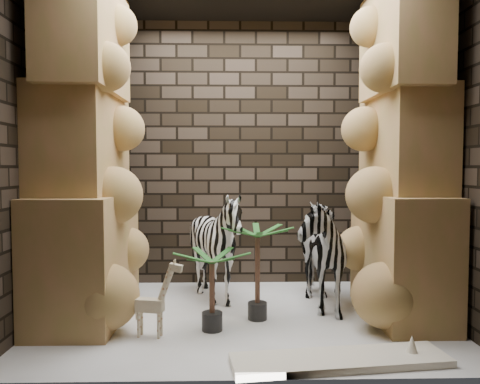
{
  "coord_description": "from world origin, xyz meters",
  "views": [
    {
      "loc": [
        -0.13,
        -4.1,
        1.34
      ],
      "look_at": [
        -0.03,
        0.15,
        1.11
      ],
      "focal_mm": 34.72,
      "sensor_mm": 36.0,
      "label": 1
    }
  ],
  "objects_px": {
    "giraffe_toy": "(150,297)",
    "zebra_left": "(217,252)",
    "palm_back": "(212,290)",
    "surfboard": "(340,360)",
    "palm_front": "(257,272)",
    "zebra_right": "(312,242)"
  },
  "relations": [
    {
      "from": "giraffe_toy",
      "to": "zebra_left",
      "type": "bearing_deg",
      "value": 73.19
    },
    {
      "from": "palm_back",
      "to": "surfboard",
      "type": "xyz_separation_m",
      "value": [
        0.9,
        -0.67,
        -0.31
      ]
    },
    {
      "from": "zebra_left",
      "to": "surfboard",
      "type": "relative_size",
      "value": 0.74
    },
    {
      "from": "zebra_left",
      "to": "surfboard",
      "type": "xyz_separation_m",
      "value": [
        0.88,
        -1.48,
        -0.48
      ]
    },
    {
      "from": "surfboard",
      "to": "palm_front",
      "type": "bearing_deg",
      "value": 111.35
    },
    {
      "from": "zebra_right",
      "to": "palm_back",
      "type": "relative_size",
      "value": 1.87
    },
    {
      "from": "giraffe_toy",
      "to": "palm_front",
      "type": "relative_size",
      "value": 0.76
    },
    {
      "from": "zebra_right",
      "to": "palm_front",
      "type": "xyz_separation_m",
      "value": [
        -0.55,
        -0.36,
        -0.2
      ]
    },
    {
      "from": "giraffe_toy",
      "to": "palm_front",
      "type": "height_order",
      "value": "palm_front"
    },
    {
      "from": "zebra_right",
      "to": "zebra_left",
      "type": "distance_m",
      "value": 0.95
    },
    {
      "from": "zebra_right",
      "to": "surfboard",
      "type": "height_order",
      "value": "zebra_right"
    },
    {
      "from": "zebra_right",
      "to": "giraffe_toy",
      "type": "distance_m",
      "value": 1.64
    },
    {
      "from": "zebra_left",
      "to": "surfboard",
      "type": "height_order",
      "value": "zebra_left"
    },
    {
      "from": "zebra_right",
      "to": "giraffe_toy",
      "type": "height_order",
      "value": "zebra_right"
    },
    {
      "from": "zebra_left",
      "to": "zebra_right",
      "type": "bearing_deg",
      "value": 10.52
    },
    {
      "from": "zebra_left",
      "to": "palm_back",
      "type": "distance_m",
      "value": 0.83
    },
    {
      "from": "zebra_right",
      "to": "zebra_left",
      "type": "bearing_deg",
      "value": 164.4
    },
    {
      "from": "zebra_right",
      "to": "palm_front",
      "type": "relative_size",
      "value": 1.48
    },
    {
      "from": "zebra_left",
      "to": "palm_front",
      "type": "xyz_separation_m",
      "value": [
        0.37,
        -0.54,
        -0.08
      ]
    },
    {
      "from": "palm_front",
      "to": "surfboard",
      "type": "height_order",
      "value": "palm_front"
    },
    {
      "from": "zebra_right",
      "to": "giraffe_toy",
      "type": "relative_size",
      "value": 1.95
    },
    {
      "from": "zebra_left",
      "to": "giraffe_toy",
      "type": "height_order",
      "value": "zebra_left"
    }
  ]
}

